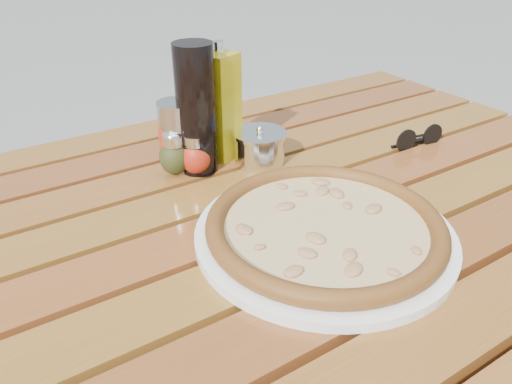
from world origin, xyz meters
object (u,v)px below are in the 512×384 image
pizza (325,225)px  parmesan_tin (260,147)px  table (263,255)px  soda_can (178,136)px  oregano_shaker (175,153)px  olive_oil_cruet (220,106)px  pepper_shaker (196,153)px  sunglasses (418,138)px  dark_bottle (196,110)px  plate (324,235)px

pizza → parmesan_tin: size_ratio=3.51×
table → soda_can: soda_can is taller
oregano_shaker → olive_oil_cruet: size_ratio=0.39×
oregano_shaker → soda_can: bearing=46.3°
oregano_shaker → parmesan_tin: oregano_shaker is taller
pizza → oregano_shaker: 0.31m
pepper_shaker → sunglasses: (0.41, -0.13, -0.02)m
table → dark_bottle: 0.26m
oregano_shaker → dark_bottle: size_ratio=0.37×
oregano_shaker → sunglasses: (0.44, -0.15, -0.02)m
dark_bottle → pizza: bearing=-80.7°
plate → sunglasses: size_ratio=3.24×
table → parmesan_tin: (0.09, 0.15, 0.11)m
plate → pepper_shaker: bearing=101.8°
table → pepper_shaker: (-0.02, 0.18, 0.11)m
oregano_shaker → dark_bottle: bearing=-12.1°
table → pepper_shaker: bearing=96.6°
oregano_shaker → parmesan_tin: 0.15m
parmesan_tin → soda_can: bearing=153.7°
plate → olive_oil_cruet: 0.33m
plate → pepper_shaker: size_ratio=4.39×
olive_oil_cruet → sunglasses: bearing=-26.2°
pepper_shaker → oregano_shaker: size_ratio=1.00×
table → olive_oil_cruet: olive_oil_cruet is taller
oregano_shaker → sunglasses: oregano_shaker is taller
pepper_shaker → soda_can: (-0.01, 0.04, 0.02)m
pepper_shaker → parmesan_tin: pepper_shaker is taller
olive_oil_cruet → parmesan_tin: 0.10m
oregano_shaker → parmesan_tin: size_ratio=0.84×
pizza → oregano_shaker: (-0.09, 0.29, 0.02)m
olive_oil_cruet → sunglasses: 0.39m
table → pizza: 0.14m
olive_oil_cruet → oregano_shaker: bearing=-170.3°
oregano_shaker → table: bearing=-75.3°
plate → table: bearing=110.6°
oregano_shaker → soda_can: size_ratio=0.68×
table → sunglasses: sunglasses is taller
oregano_shaker → olive_oil_cruet: 0.12m
soda_can → parmesan_tin: 0.14m
plate → oregano_shaker: oregano_shaker is taller
dark_bottle → sunglasses: size_ratio=1.98×
plate → oregano_shaker: size_ratio=4.39×
plate → parmesan_tin: size_ratio=3.70×
dark_bottle → olive_oil_cruet: 0.07m
pizza → pepper_shaker: 0.28m
pizza → dark_bottle: 0.30m
pepper_shaker → sunglasses: 0.43m
pizza → soda_can: (-0.07, 0.31, 0.04)m
parmesan_tin → sunglasses: parmesan_tin is taller
pepper_shaker → olive_oil_cruet: bearing=27.6°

